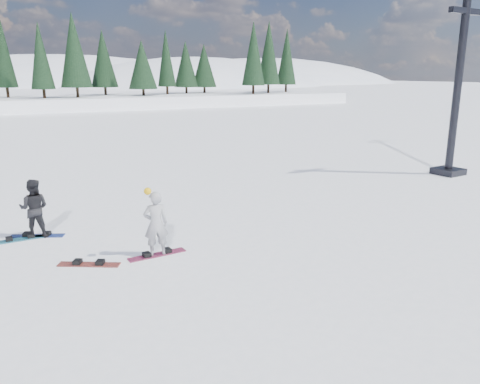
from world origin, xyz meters
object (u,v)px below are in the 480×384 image
lift_tower (455,106)px  snowboard_loose_b (89,264)px  snowboard_loose_c (20,239)px  snowboarder_woman (156,224)px  snowboarder_man (34,208)px

lift_tower → snowboard_loose_b: 17.20m
snowboard_loose_b → snowboard_loose_c: 3.04m
snowboard_loose_b → snowboard_loose_c: (-1.41, 2.69, 0.00)m
snowboard_loose_c → snowboard_loose_b: bearing=-64.9°
snowboarder_woman → snowboarder_man: size_ratio=1.10×
lift_tower → snowboard_loose_c: lift_tower is taller
lift_tower → snowboarder_woman: bearing=-172.2°
snowboard_loose_b → snowboard_loose_c: bearing=147.1°
lift_tower → snowboard_loose_b: size_ratio=5.10×
snowboard_loose_b → snowboard_loose_c: same height
snowboarder_woman → snowboard_loose_c: 4.27m
snowboard_loose_c → snowboarder_woman: bearing=-45.2°
snowboarder_man → snowboard_loose_c: (-0.44, -0.11, -0.82)m
snowboarder_woman → snowboarder_man: 3.95m
snowboard_loose_c → lift_tower: bearing=-0.4°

